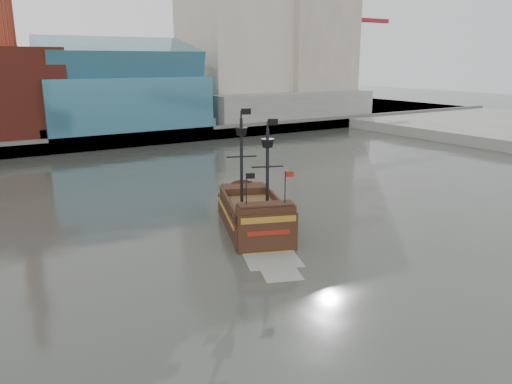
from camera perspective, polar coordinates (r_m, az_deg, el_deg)
ground at (r=33.90m, az=6.43°, el=-11.49°), size 400.00×400.00×0.00m
promenade_far at (r=117.97m, az=-22.78°, el=6.90°), size 220.00×60.00×2.00m
seawall at (r=89.23m, az=-19.46°, el=5.19°), size 220.00×1.00×2.60m
skyline at (r=111.25m, az=-20.57°, el=18.90°), size 149.00×45.00×62.00m
crane_a at (r=144.00m, az=11.05°, el=16.24°), size 22.50×4.00×32.25m
crane_b at (r=157.80m, az=11.07°, el=14.81°), size 19.10×4.00×26.25m
pirate_ship at (r=45.46m, az=-0.25°, el=-3.00°), size 9.76×16.12×11.60m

